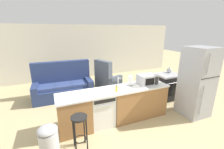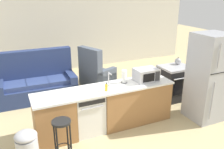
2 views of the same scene
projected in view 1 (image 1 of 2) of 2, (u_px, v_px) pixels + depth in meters
name	position (u px, v px, depth m)	size (l,w,h in m)	color
ground_plane	(110.00, 121.00, 4.01)	(24.00, 24.00, 0.00)	tan
wall_back	(84.00, 52.00, 7.45)	(10.00, 0.06, 2.60)	silver
kitchen_counter	(119.00, 106.00, 3.97)	(2.94, 0.66, 0.90)	#9E6B3D
dishwasher	(101.00, 109.00, 3.79)	(0.58, 0.61, 0.84)	white
stove_range	(166.00, 86.00, 5.23)	(0.76, 0.68, 0.90)	black
refrigerator	(197.00, 82.00, 4.12)	(0.72, 0.73, 1.94)	#A8AAB2
microwave	(147.00, 79.00, 4.12)	(0.50, 0.37, 0.28)	#B7B7BC
sink_faucet	(118.00, 83.00, 3.85)	(0.07, 0.18, 0.30)	silver
paper_towel_roll	(130.00, 81.00, 4.03)	(0.14, 0.14, 0.28)	#4C4C51
soap_bottle	(116.00, 89.00, 3.63)	(0.06, 0.06, 0.18)	yellow
kettle	(169.00, 70.00, 5.26)	(0.21, 0.17, 0.19)	#B2B2B7
bar_stool	(79.00, 126.00, 2.95)	(0.32, 0.32, 0.74)	black
trash_bin	(49.00, 144.00, 2.70)	(0.35, 0.35, 0.74)	#B7B7BC
couch	(63.00, 86.00, 5.42)	(2.02, 0.95, 1.27)	navy
armchair	(107.00, 80.00, 6.21)	(1.06, 1.09, 1.20)	#515B6B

